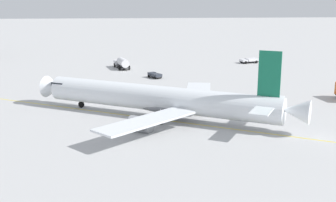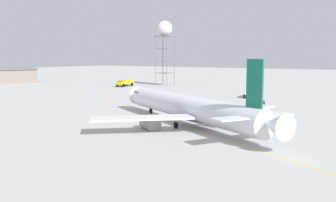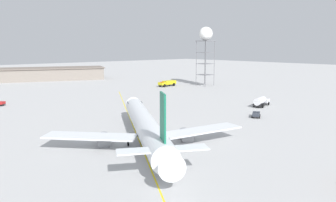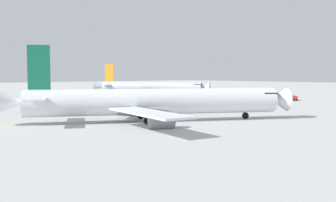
# 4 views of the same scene
# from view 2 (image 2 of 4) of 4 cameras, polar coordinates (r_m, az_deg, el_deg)

# --- Properties ---
(ground_plane) EXTENTS (600.00, 600.00, 0.00)m
(ground_plane) POSITION_cam_2_polar(r_m,az_deg,el_deg) (68.40, 4.36, -3.44)
(ground_plane) COLOR #B2B2B2
(airliner_main) EXTENTS (41.91, 32.79, 12.04)m
(airliner_main) POSITION_cam_2_polar(r_m,az_deg,el_deg) (66.49, 3.18, -1.17)
(airliner_main) COLOR silver
(airliner_main) RESTS_ON ground_plane
(baggage_truck_truck) EXTENTS (3.44, 4.08, 1.22)m
(baggage_truck_truck) POSITION_cam_2_polar(r_m,az_deg,el_deg) (97.81, 13.59, -0.10)
(baggage_truck_truck) COLOR #232326
(baggage_truck_truck) RESTS_ON ground_plane
(fire_tender_truck) EXTENTS (3.80, 9.34, 2.50)m
(fire_tender_truck) POSITION_cam_2_polar(r_m,az_deg,el_deg) (152.54, -6.44, 2.77)
(fire_tender_truck) COLOR #232326
(fire_tender_truck) RESTS_ON ground_plane
(fuel_tanker_truck_extra) EXTENTS (4.61, 8.53, 2.87)m
(fuel_tanker_truck_extra) POSITION_cam_2_polar(r_m,az_deg,el_deg) (113.78, 12.17, 1.31)
(fuel_tanker_truck_extra) COLOR #232326
(fuel_tanker_truck_extra) RESTS_ON ground_plane
(radar_tower) EXTENTS (6.57, 6.57, 26.48)m
(radar_tower) POSITION_cam_2_polar(r_m,az_deg,el_deg) (158.94, -0.49, 10.42)
(radar_tower) COLOR slate
(radar_tower) RESTS_ON ground_plane
(taxiway_centreline) EXTENTS (127.70, 72.34, 0.01)m
(taxiway_centreline) POSITION_cam_2_polar(r_m,az_deg,el_deg) (64.77, 3.18, -4.01)
(taxiway_centreline) COLOR yellow
(taxiway_centreline) RESTS_ON ground_plane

